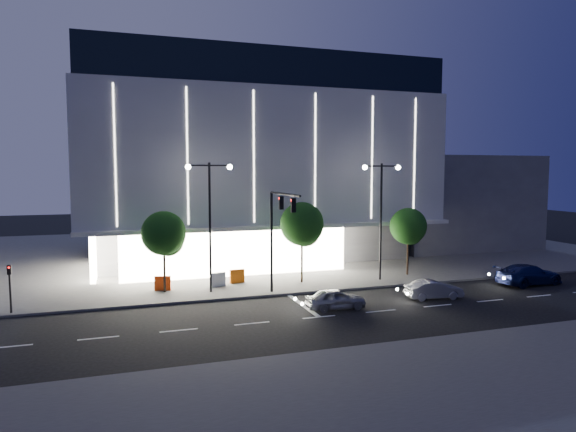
# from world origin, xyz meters

# --- Properties ---
(ground) EXTENTS (160.00, 160.00, 0.00)m
(ground) POSITION_xyz_m (0.00, 0.00, 0.00)
(ground) COLOR black
(ground) RESTS_ON ground
(sidewalk_museum) EXTENTS (70.00, 40.00, 0.15)m
(sidewalk_museum) POSITION_xyz_m (5.00, 24.00, 0.07)
(sidewalk_museum) COLOR #474747
(sidewalk_museum) RESTS_ON ground
(sidewalk_near) EXTENTS (70.00, 10.00, 0.15)m
(sidewalk_near) POSITION_xyz_m (5.00, -12.00, 0.07)
(sidewalk_near) COLOR #474747
(sidewalk_near) RESTS_ON ground
(museum) EXTENTS (30.00, 25.80, 18.00)m
(museum) POSITION_xyz_m (2.98, 22.31, 9.27)
(museum) COLOR #4C4C51
(museum) RESTS_ON ground
(annex_building) EXTENTS (16.00, 20.00, 10.00)m
(annex_building) POSITION_xyz_m (26.00, 24.00, 5.00)
(annex_building) COLOR #4C4C51
(annex_building) RESTS_ON ground
(traffic_mast) EXTENTS (0.33, 5.89, 7.07)m
(traffic_mast) POSITION_xyz_m (1.00, 3.34, 5.03)
(traffic_mast) COLOR black
(traffic_mast) RESTS_ON ground
(street_lamp_west) EXTENTS (3.16, 0.36, 9.00)m
(street_lamp_west) POSITION_xyz_m (-3.00, 6.00, 5.96)
(street_lamp_west) COLOR black
(street_lamp_west) RESTS_ON ground
(street_lamp_east) EXTENTS (3.16, 0.36, 9.00)m
(street_lamp_east) POSITION_xyz_m (10.00, 6.00, 5.96)
(street_lamp_east) COLOR black
(street_lamp_east) RESTS_ON ground
(ped_signal_far) EXTENTS (0.22, 0.24, 3.00)m
(ped_signal_far) POSITION_xyz_m (-15.00, 4.50, 1.89)
(ped_signal_far) COLOR black
(ped_signal_far) RESTS_ON ground
(tree_left) EXTENTS (3.02, 3.02, 5.72)m
(tree_left) POSITION_xyz_m (-5.97, 7.02, 4.03)
(tree_left) COLOR black
(tree_left) RESTS_ON ground
(tree_mid) EXTENTS (3.25, 3.25, 6.15)m
(tree_mid) POSITION_xyz_m (4.03, 7.02, 4.33)
(tree_mid) COLOR black
(tree_mid) RESTS_ON ground
(tree_right) EXTENTS (2.91, 2.91, 5.51)m
(tree_right) POSITION_xyz_m (13.03, 7.02, 3.88)
(tree_right) COLOR black
(tree_right) RESTS_ON ground
(car_lead) EXTENTS (3.74, 1.62, 1.26)m
(car_lead) POSITION_xyz_m (3.60, -0.22, 0.63)
(car_lead) COLOR gray
(car_lead) RESTS_ON ground
(car_second) EXTENTS (3.88, 1.73, 1.24)m
(car_second) POSITION_xyz_m (10.78, 0.09, 0.62)
(car_second) COLOR #A3A5AB
(car_second) RESTS_ON ground
(car_third) EXTENTS (5.39, 2.47, 1.53)m
(car_third) POSITION_xyz_m (19.93, 1.52, 0.76)
(car_third) COLOR #131A49
(car_third) RESTS_ON ground
(barrier_a) EXTENTS (1.13, 0.51, 1.00)m
(barrier_a) POSITION_xyz_m (-6.10, 7.54, 0.65)
(barrier_a) COLOR #FE490E
(barrier_a) RESTS_ON sidewalk_museum
(barrier_b) EXTENTS (1.13, 0.48, 1.00)m
(barrier_b) POSITION_xyz_m (-2.22, 7.54, 0.65)
(barrier_b) COLOR silver
(barrier_b) RESTS_ON sidewalk_museum
(barrier_c) EXTENTS (1.12, 0.40, 1.00)m
(barrier_c) POSITION_xyz_m (-0.64, 8.29, 0.65)
(barrier_c) COLOR #D85B0C
(barrier_c) RESTS_ON sidewalk_museum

